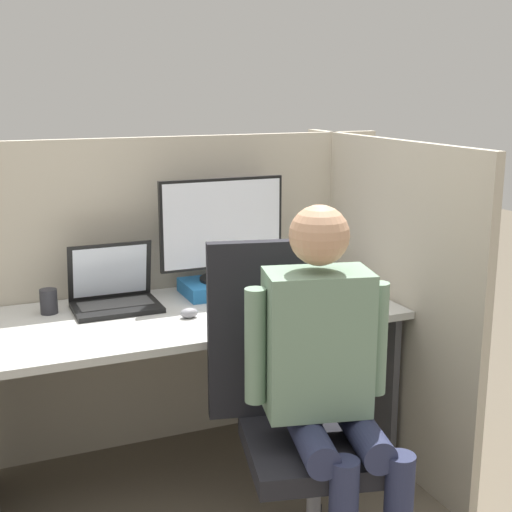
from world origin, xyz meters
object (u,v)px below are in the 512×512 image
Objects in this scene: laptop at (114,296)px; carrot_toy at (228,322)px; person at (328,369)px; paper_box at (223,286)px; monitor at (222,228)px; pen_cup at (49,301)px; office_chair at (294,404)px; stapler at (345,281)px.

carrot_toy is (0.34, -0.41, -0.03)m from laptop.
carrot_toy is 0.53m from person.
monitor is at bearing 90.00° from paper_box.
office_chair is at bearing -47.44° from pen_cup.
carrot_toy is at bearing -155.63° from stapler.
person is at bearing -72.98° from carrot_toy.
carrot_toy is at bearing -108.23° from paper_box.
office_chair is 11.06× the size of pen_cup.
monitor is at bearing -0.14° from pen_cup.
monitor is at bearing 90.65° from person.
paper_box is at bearing -90.00° from monitor.
person reaches higher than pen_cup.
stapler is 0.75m from carrot_toy.
office_chair is 0.25m from person.
person reaches higher than laptop.
office_chair is at bearing -71.25° from carrot_toy.
office_chair reaches higher than carrot_toy.
person is at bearing -76.64° from office_chair.
paper_box is 2.91× the size of stapler.
laptop is 1.04m from person.
laptop is at bearing 129.55° from carrot_toy.
office_chair is (0.46, -0.75, -0.24)m from laptop.
stapler is at bearing 48.64° from office_chair.
office_chair is at bearing 103.36° from person.
monitor is (-0.00, 0.00, 0.26)m from paper_box.
monitor is 0.50× the size of office_chair.
laptop reaches higher than carrot_toy.
monitor is at bearing 71.88° from carrot_toy.
office_chair reaches higher than laptop.
pen_cup is (-0.60, 0.44, 0.03)m from carrot_toy.
carrot_toy is (-0.14, -0.44, -0.27)m from monitor.
carrot_toy is at bearing -50.45° from laptop.
paper_box reaches higher than carrot_toy.
monitor is 3.45× the size of carrot_toy.
pen_cup is (-0.75, 0.94, 0.05)m from person.
person is (0.04, -0.16, 0.19)m from office_chair.
person is at bearing -61.61° from laptop.
laptop is 0.54m from carrot_toy.
monitor is 0.44× the size of person.
person reaches higher than office_chair.
laptop is at bearing -5.97° from pen_cup.
stapler is at bearing -13.15° from monitor.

